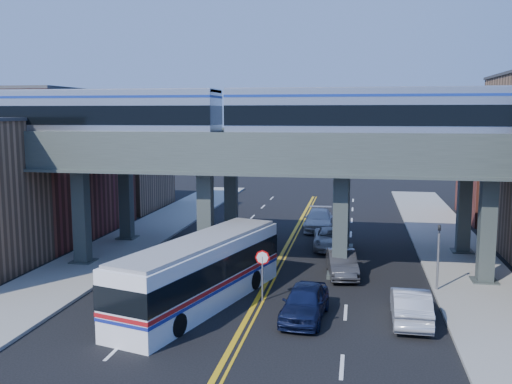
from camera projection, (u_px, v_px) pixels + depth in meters
ground at (245, 321)px, 26.05m from camera, size 120.00×120.00×0.00m
sidewalk_west at (105, 255)px, 37.80m from camera, size 5.00×70.00×0.16m
sidewalk_east at (468, 272)px, 33.78m from camera, size 5.00×70.00×0.16m
building_west_b at (51, 165)px, 44.13m from camera, size 8.00×14.00×11.00m
building_west_c at (120, 168)px, 57.01m from camera, size 8.00×10.00×8.00m
elevated_viaduct_near at (272, 165)px, 32.97m from camera, size 52.00×3.60×7.40m
elevated_viaduct_far at (287, 156)px, 39.79m from camera, size 52.00×3.60×7.40m
transit_train at (365, 116)px, 31.67m from camera, size 47.76×2.99×3.49m
stop_sign at (262, 267)px, 28.68m from camera, size 0.76×0.09×2.63m
traffic_signal at (438, 250)px, 29.98m from camera, size 0.15×0.18×4.10m
transit_bus at (201, 273)px, 28.10m from camera, size 6.00×12.56×3.17m
car_lane_a at (305, 302)px, 26.28m from camera, size 2.24×4.80×1.59m
car_lane_b at (342, 264)px, 33.24m from camera, size 2.15×4.67×1.48m
car_lane_c at (330, 239)px, 40.11m from camera, size 2.59×5.10×1.38m
car_lane_d at (319, 220)px, 46.60m from camera, size 2.34×5.56×1.60m
car_parked_curb at (411, 305)px, 25.92m from camera, size 1.71×4.76×1.56m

